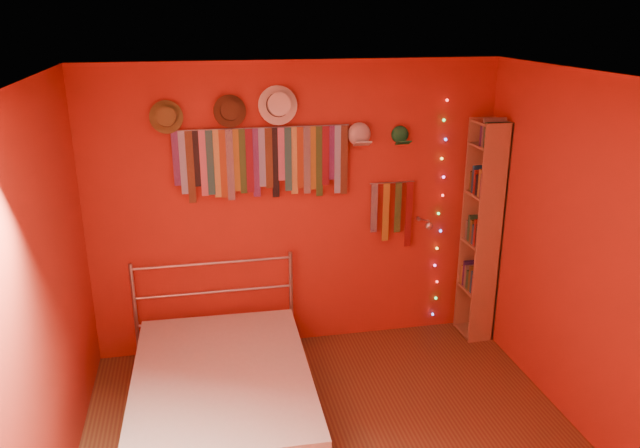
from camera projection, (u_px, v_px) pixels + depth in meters
back_wall at (297, 209)px, 5.35m from camera, size 3.50×0.02×2.50m
right_wall at (607, 272)px, 4.06m from camera, size 0.02×3.50×2.50m
left_wall at (34, 324)px, 3.39m from camera, size 0.02×3.50×2.50m
ceiling at (349, 83)px, 3.32m from camera, size 3.50×3.50×0.02m
tie_rack at (263, 160)px, 5.08m from camera, size 1.45×0.03×0.60m
small_tie_rack at (393, 209)px, 5.46m from camera, size 0.40×0.03×0.60m
fedora_olive at (166, 117)px, 4.79m from camera, size 0.26×0.14×0.26m
fedora_brown at (230, 111)px, 4.88m from camera, size 0.26×0.14×0.25m
fedora_white at (278, 105)px, 4.93m from camera, size 0.32×0.17×0.31m
cap_white at (359, 134)px, 5.19m from camera, size 0.19×0.24×0.19m
cap_green at (400, 135)px, 5.26m from camera, size 0.16×0.21×0.16m
fairy_lights at (440, 213)px, 5.59m from camera, size 0.06×0.02×2.04m
reading_lamp at (427, 224)px, 5.38m from camera, size 0.07×0.30×0.09m
bookshelf at (485, 230)px, 5.53m from camera, size 0.25×0.34×2.00m
bed at (223, 392)px, 4.57m from camera, size 1.40×1.88×0.90m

